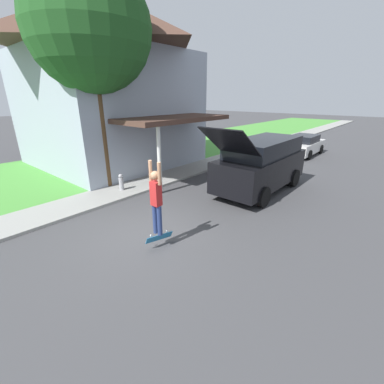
# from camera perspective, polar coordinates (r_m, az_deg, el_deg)

# --- Properties ---
(ground_plane) EXTENTS (120.00, 120.00, 0.00)m
(ground_plane) POSITION_cam_1_polar(r_m,az_deg,el_deg) (7.99, -9.45, -8.70)
(ground_plane) COLOR #3D3D3F
(lawn) EXTENTS (10.00, 80.00, 0.08)m
(lawn) POSITION_cam_1_polar(r_m,az_deg,el_deg) (17.42, -11.56, 7.40)
(lawn) COLOR #478E38
(lawn) RESTS_ON ground_plane
(sidewalk) EXTENTS (1.80, 80.00, 0.10)m
(sidewalk) POSITION_cam_1_polar(r_m,az_deg,el_deg) (14.29, -0.49, 5.02)
(sidewalk) COLOR gray
(sidewalk) RESTS_ON ground_plane
(house) EXTENTS (11.00, 8.68, 8.93)m
(house) POSITION_cam_1_polar(r_m,az_deg,el_deg) (16.54, -18.35, 22.54)
(house) COLOR #99A3B2
(house) RESTS_ON lawn
(lawn_tree_near) EXTENTS (4.60, 4.60, 8.43)m
(lawn_tree_near) POSITION_cam_1_polar(r_m,az_deg,el_deg) (11.83, -21.81, 30.57)
(lawn_tree_near) COLOR brown
(lawn_tree_near) RESTS_ON lawn
(suv_parked) EXTENTS (2.09, 5.73, 2.94)m
(suv_parked) POSITION_cam_1_polar(r_m,az_deg,el_deg) (11.28, 15.20, 6.10)
(suv_parked) COLOR black
(suv_parked) RESTS_ON ground_plane
(car_down_street) EXTENTS (1.84, 4.20, 1.37)m
(car_down_street) POSITION_cam_1_polar(r_m,az_deg,el_deg) (19.76, 23.56, 9.53)
(car_down_street) COLOR silver
(car_down_street) RESTS_ON ground_plane
(skateboarder) EXTENTS (0.41, 0.23, 1.98)m
(skateboarder) POSITION_cam_1_polar(r_m,az_deg,el_deg) (6.58, -7.97, -1.32)
(skateboarder) COLOR navy
(skateboarder) RESTS_ON ground_plane
(skateboard) EXTENTS (0.27, 0.80, 0.29)m
(skateboard) POSITION_cam_1_polar(r_m,az_deg,el_deg) (7.12, -7.29, -9.90)
(skateboard) COLOR #236B99
(skateboard) RESTS_ON ground_plane
(fire_hydrant) EXTENTS (0.20, 0.20, 0.71)m
(fire_hydrant) POSITION_cam_1_polar(r_m,az_deg,el_deg) (11.31, -15.46, 2.12)
(fire_hydrant) COLOR #99999E
(fire_hydrant) RESTS_ON sidewalk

